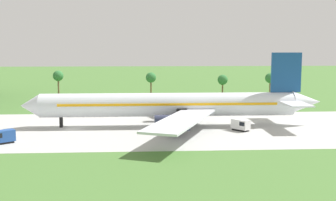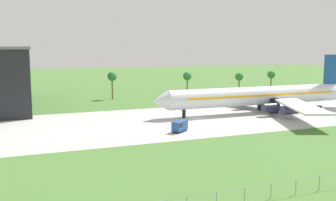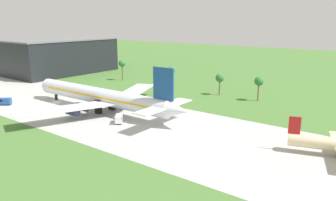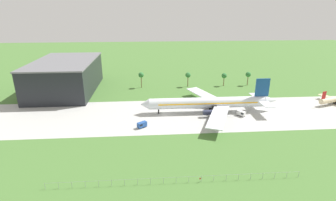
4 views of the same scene
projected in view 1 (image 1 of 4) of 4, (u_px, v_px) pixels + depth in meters
name	position (u px, v px, depth m)	size (l,w,h in m)	color
ground_plane	(73.00, 129.00, 97.76)	(600.00, 600.00, 0.00)	#477233
taxiway_strip	(73.00, 129.00, 97.76)	(320.00, 44.00, 0.02)	#B2B2AD
jet_airliner	(175.00, 105.00, 100.72)	(71.99, 61.21, 17.62)	silver
baggage_tug	(2.00, 137.00, 82.92)	(4.73, 4.28, 2.66)	black
fuel_truck	(241.00, 125.00, 95.58)	(4.16, 4.47, 2.60)	black
palm_tree_row	(176.00, 78.00, 147.05)	(77.80, 3.60, 10.74)	brown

